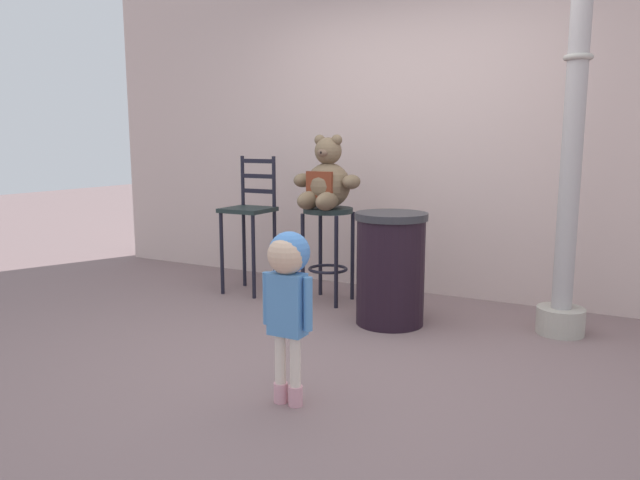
% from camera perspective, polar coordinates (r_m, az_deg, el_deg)
% --- Properties ---
extents(ground_plane, '(24.00, 24.00, 0.00)m').
position_cam_1_polar(ground_plane, '(3.72, -0.19, -10.90)').
color(ground_plane, slate).
extents(building_wall, '(6.59, 0.30, 3.60)m').
position_cam_1_polar(building_wall, '(5.28, 10.11, 14.82)').
color(building_wall, beige).
rests_on(building_wall, ground_plane).
extents(bar_stool_with_teddy, '(0.40, 0.40, 0.77)m').
position_cam_1_polar(bar_stool_with_teddy, '(4.79, 0.77, 0.50)').
color(bar_stool_with_teddy, '#1E2B2A').
rests_on(bar_stool_with_teddy, ground_plane).
extents(teddy_bear, '(0.56, 0.50, 0.58)m').
position_cam_1_polar(teddy_bear, '(4.72, 0.61, 5.57)').
color(teddy_bear, brown).
rests_on(teddy_bear, bar_stool_with_teddy).
extents(child_walking, '(0.27, 0.22, 0.86)m').
position_cam_1_polar(child_walking, '(2.89, -3.08, -3.87)').
color(child_walking, pink).
rests_on(child_walking, ground_plane).
extents(trash_bin, '(0.51, 0.51, 0.80)m').
position_cam_1_polar(trash_bin, '(4.26, 6.73, -2.70)').
color(trash_bin, black).
rests_on(trash_bin, ground_plane).
extents(lamppost, '(0.31, 0.31, 3.14)m').
position_cam_1_polar(lamppost, '(4.23, 22.91, 8.39)').
color(lamppost, '#ACA497').
rests_on(lamppost, ground_plane).
extents(bar_chair_empty, '(0.38, 0.38, 1.16)m').
position_cam_1_polar(bar_chair_empty, '(5.14, -6.70, 2.22)').
color(bar_chair_empty, '#1E2B2A').
rests_on(bar_chair_empty, ground_plane).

